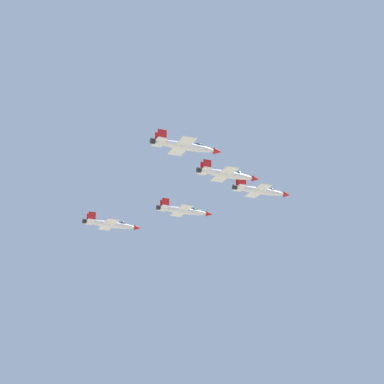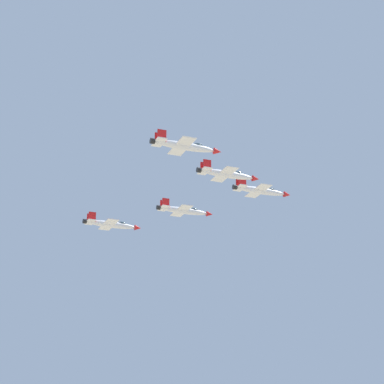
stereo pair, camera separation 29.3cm
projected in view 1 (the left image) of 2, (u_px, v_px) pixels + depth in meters
The scene contains 5 objects.
jet_lead at pixel (261, 191), 172.41m from camera, with size 13.36×11.64×3.30m.
jet_left_wingman at pixel (184, 210), 177.07m from camera, with size 12.89×11.23×3.18m.
jet_right_wingman at pixel (227, 174), 154.81m from camera, with size 12.90×11.13×3.17m.
jet_left_outer at pixel (111, 224), 182.23m from camera, with size 13.50×11.45×3.30m.
jet_right_outer at pixel (185, 146), 137.77m from camera, with size 12.71×11.14×3.15m.
Camera 1 is at (-125.87, -55.34, 57.92)m, focal length 65.77 mm.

